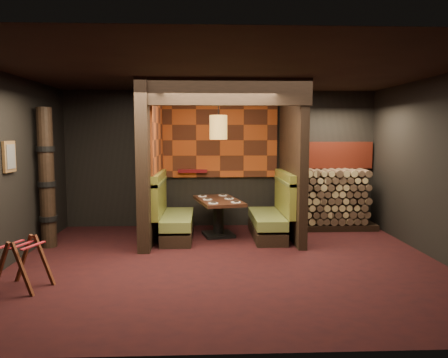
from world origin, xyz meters
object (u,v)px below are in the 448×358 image
dining_table (218,211)px  firewood_stack (332,199)px  pendant_lamp (218,127)px  luggage_rack (23,262)px  booth_bench_right (272,216)px  booth_bench_left (172,217)px  totem_column (47,179)px

dining_table → firewood_stack: bearing=13.5°
dining_table → pendant_lamp: 1.60m
firewood_stack → dining_table: bearing=-166.5°
pendant_lamp → luggage_rack: 4.10m
luggage_rack → firewood_stack: firewood_stack is taller
pendant_lamp → firewood_stack: 2.85m
booth_bench_right → luggage_rack: bearing=-143.8°
booth_bench_right → luggage_rack: booth_bench_right is taller
booth_bench_left → totem_column: bearing=-165.2°
dining_table → pendant_lamp: pendant_lamp is taller
booth_bench_right → totem_column: (-3.98, -0.55, 0.79)m
booth_bench_right → luggage_rack: (-3.57, -2.62, -0.06)m
booth_bench_right → luggage_rack: size_ratio=2.16×
booth_bench_left → dining_table: bearing=8.4°
luggage_rack → totem_column: size_ratio=0.31×
booth_bench_right → dining_table: size_ratio=1.09×
pendant_lamp → totem_column: bearing=-168.0°
booth_bench_right → pendant_lamp: bearing=175.5°
booth_bench_left → booth_bench_right: 1.89m
booth_bench_left → dining_table: size_ratio=1.09×
booth_bench_left → totem_column: totem_column is taller
dining_table → luggage_rack: size_ratio=1.99×
totem_column → pendant_lamp: bearing=12.0°
booth_bench_right → dining_table: bearing=172.8°
booth_bench_right → totem_column: bearing=-172.1°
luggage_rack → firewood_stack: (4.93, 3.32, 0.27)m
totem_column → firewood_stack: size_ratio=1.39×
booth_bench_left → luggage_rack: (-1.68, -2.62, -0.06)m
booth_bench_left → dining_table: (0.88, 0.13, 0.08)m
booth_bench_right → pendant_lamp: pendant_lamp is taller
dining_table → booth_bench_right: bearing=-7.2°
pendant_lamp → booth_bench_right: bearing=-4.5°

